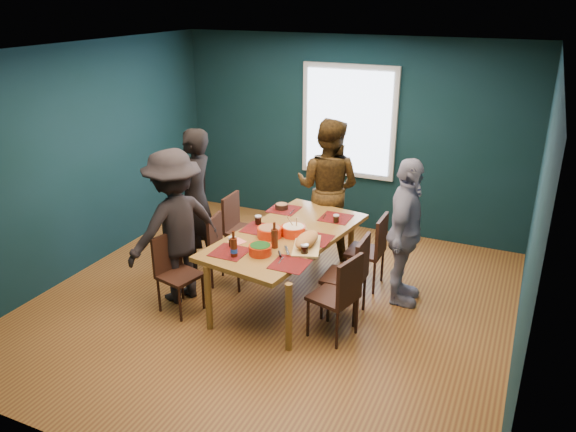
% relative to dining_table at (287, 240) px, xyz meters
% --- Properties ---
extents(room, '(5.01, 5.01, 2.71)m').
position_rel_dining_table_xyz_m(room, '(-0.08, 0.04, 0.68)').
color(room, olive).
rests_on(room, ground).
extents(dining_table, '(1.30, 2.15, 0.77)m').
position_rel_dining_table_xyz_m(dining_table, '(0.00, 0.00, 0.00)').
color(dining_table, olive).
rests_on(dining_table, floor).
extents(chair_left_far, '(0.40, 0.40, 0.88)m').
position_rel_dining_table_xyz_m(chair_left_far, '(-0.93, 0.58, -0.18)').
color(chair_left_far, '#331B11').
rests_on(chair_left_far, floor).
extents(chair_left_mid, '(0.44, 0.44, 0.84)m').
position_rel_dining_table_xyz_m(chair_left_mid, '(-0.80, -0.03, -0.20)').
color(chair_left_mid, '#331B11').
rests_on(chair_left_mid, floor).
extents(chair_left_near, '(0.46, 0.46, 0.85)m').
position_rel_dining_table_xyz_m(chair_left_near, '(-0.99, -0.72, -0.20)').
color(chair_left_near, '#331B11').
rests_on(chair_left_near, floor).
extents(chair_right_far, '(0.40, 0.40, 0.88)m').
position_rel_dining_table_xyz_m(chair_right_far, '(0.80, 0.61, -0.18)').
color(chair_right_far, '#331B11').
rests_on(chair_right_far, floor).
extents(chair_right_mid, '(0.42, 0.42, 0.92)m').
position_rel_dining_table_xyz_m(chair_right_mid, '(0.80, -0.11, -0.16)').
color(chair_right_mid, '#331B11').
rests_on(chair_right_mid, floor).
extents(chair_right_near, '(0.49, 0.49, 0.90)m').
position_rel_dining_table_xyz_m(chair_right_near, '(0.82, -0.54, -0.17)').
color(chair_right_near, '#331B11').
rests_on(chair_right_near, floor).
extents(person_far_left, '(0.43, 0.65, 1.76)m').
position_rel_dining_table_xyz_m(person_far_left, '(-1.32, 0.24, 0.18)').
color(person_far_left, black).
rests_on(person_far_left, floor).
extents(person_back, '(0.88, 0.69, 1.79)m').
position_rel_dining_table_xyz_m(person_back, '(-0.01, 1.28, 0.20)').
color(person_back, black).
rests_on(person_back, floor).
extents(person_right, '(0.46, 0.99, 1.64)m').
position_rel_dining_table_xyz_m(person_right, '(1.19, 0.44, 0.13)').
color(person_right, white).
rests_on(person_right, floor).
extents(person_near_left, '(1.03, 1.27, 1.72)m').
position_rel_dining_table_xyz_m(person_near_left, '(-1.09, -0.51, 0.16)').
color(person_near_left, black).
rests_on(person_near_left, floor).
extents(bowl_salad, '(0.26, 0.26, 0.11)m').
position_rel_dining_table_xyz_m(bowl_salad, '(-0.14, -0.14, 0.13)').
color(bowl_salad, red).
rests_on(bowl_salad, dining_table).
extents(bowl_dumpling, '(0.26, 0.26, 0.24)m').
position_rel_dining_table_xyz_m(bowl_dumpling, '(0.08, 0.00, 0.13)').
color(bowl_dumpling, red).
rests_on(bowl_dumpling, dining_table).
extents(bowl_herbs, '(0.23, 0.23, 0.10)m').
position_rel_dining_table_xyz_m(bowl_herbs, '(-0.03, -0.57, 0.13)').
color(bowl_herbs, red).
rests_on(bowl_herbs, dining_table).
extents(cutting_board, '(0.42, 0.68, 0.15)m').
position_rel_dining_table_xyz_m(cutting_board, '(0.33, -0.22, 0.14)').
color(cutting_board, '#DDC177').
rests_on(cutting_board, dining_table).
extents(small_bowl, '(0.16, 0.16, 0.07)m').
position_rel_dining_table_xyz_m(small_bowl, '(-0.37, 0.66, 0.11)').
color(small_bowl, black).
rests_on(small_bowl, dining_table).
extents(beer_bottle_a, '(0.07, 0.07, 0.27)m').
position_rel_dining_table_xyz_m(beer_bottle_a, '(-0.25, -0.72, 0.17)').
color(beer_bottle_a, '#40180B').
rests_on(beer_bottle_a, dining_table).
extents(beer_bottle_b, '(0.07, 0.07, 0.28)m').
position_rel_dining_table_xyz_m(beer_bottle_b, '(0.03, -0.37, 0.18)').
color(beer_bottle_b, '#40180B').
rests_on(beer_bottle_b, dining_table).
extents(cola_glass_a, '(0.08, 0.08, 0.11)m').
position_rel_dining_table_xyz_m(cola_glass_a, '(-0.38, -0.53, 0.13)').
color(cola_glass_a, black).
rests_on(cola_glass_a, dining_table).
extents(cola_glass_b, '(0.08, 0.08, 0.11)m').
position_rel_dining_table_xyz_m(cola_glass_b, '(0.38, -0.40, 0.13)').
color(cola_glass_b, black).
rests_on(cola_glass_b, dining_table).
extents(cola_glass_c, '(0.07, 0.07, 0.09)m').
position_rel_dining_table_xyz_m(cola_glass_c, '(0.38, 0.53, 0.12)').
color(cola_glass_c, black).
rests_on(cola_glass_c, dining_table).
extents(cola_glass_d, '(0.08, 0.08, 0.11)m').
position_rel_dining_table_xyz_m(cola_glass_d, '(-0.40, 0.11, 0.13)').
color(cola_glass_d, black).
rests_on(cola_glass_d, dining_table).
extents(napkin_a, '(0.18, 0.18, 0.00)m').
position_rel_dining_table_xyz_m(napkin_a, '(0.38, 0.06, 0.07)').
color(napkin_a, '#FF756B').
rests_on(napkin_a, dining_table).
extents(napkin_b, '(0.20, 0.20, 0.00)m').
position_rel_dining_table_xyz_m(napkin_b, '(-0.39, -0.40, 0.07)').
color(napkin_b, '#FF756B').
rests_on(napkin_b, dining_table).
extents(napkin_c, '(0.14, 0.14, 0.00)m').
position_rel_dining_table_xyz_m(napkin_c, '(0.30, -0.69, 0.07)').
color(napkin_c, '#FF756B').
rests_on(napkin_c, dining_table).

